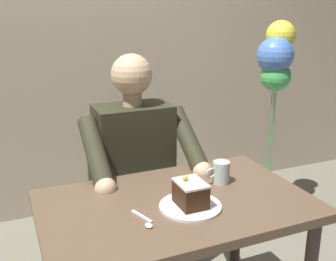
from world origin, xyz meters
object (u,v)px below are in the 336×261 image
dessert_spoon (145,221)px  dining_table (176,224)px  cake_slice (191,193)px  balloon_display (276,72)px  chair (129,191)px  seated_person (140,179)px  coffee_cup (221,172)px

dessert_spoon → dining_table: bearing=-148.3°
cake_slice → balloon_display: 1.44m
cake_slice → balloon_display: size_ratio=0.09×
dining_table → chair: chair is taller
dining_table → seated_person: bearing=-90.0°
cake_slice → coffee_cup: cake_slice is taller
chair → cake_slice: chair is taller
seated_person → cake_slice: bearing=92.9°
balloon_display → seated_person: bearing=21.7°
dining_table → balloon_display: bearing=-141.9°
dessert_spoon → coffee_cup: bearing=-155.9°
seated_person → coffee_cup: size_ratio=11.61×
seated_person → dining_table: bearing=90.0°
coffee_cup → seated_person: bearing=-55.7°
cake_slice → dessert_spoon: 0.20m
dining_table → coffee_cup: 0.29m
dessert_spoon → balloon_display: (-1.26, -0.96, 0.29)m
coffee_cup → balloon_display: balloon_display is taller
dessert_spoon → seated_person: bearing=-107.1°
dessert_spoon → chair: bearing=-103.0°
seated_person → dessert_spoon: (0.16, 0.53, 0.09)m
dessert_spoon → balloon_display: bearing=-142.7°
seated_person → dessert_spoon: seated_person is taller
cake_slice → balloon_display: balloon_display is taller
coffee_cup → balloon_display: 1.19m
coffee_cup → balloon_display: size_ratio=0.08×
chair → dessert_spoon: chair is taller
dining_table → seated_person: 0.43m
seated_person → cake_slice: 0.51m
chair → balloon_display: balloon_display is taller
chair → balloon_display: 1.25m
cake_slice → dining_table: bearing=-68.9°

